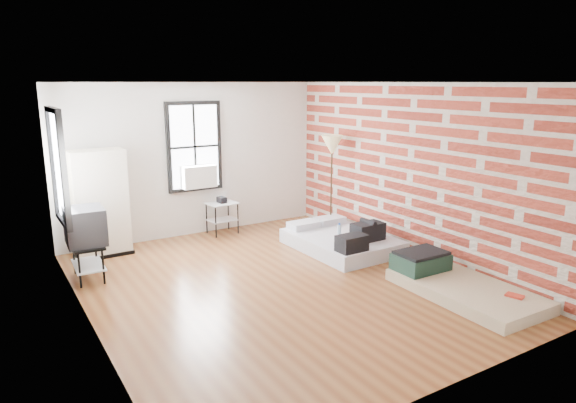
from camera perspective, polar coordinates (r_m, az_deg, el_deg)
ground at (r=7.38m, az=-1.21°, el=-9.20°), size 6.00×6.00×0.00m
room_shell at (r=7.33m, az=-1.16°, el=4.77°), size 5.02×6.02×2.80m
mattress_main at (r=8.85m, az=6.04°, el=-4.30°), size 1.40×1.87×0.59m
mattress_bare at (r=7.44m, az=18.02°, el=-8.59°), size 1.09×2.03×0.43m
wardrobe at (r=8.91m, az=-20.18°, el=-0.21°), size 0.89×0.52×1.75m
side_table at (r=9.71m, az=-7.35°, el=-0.81°), size 0.57×0.47×0.70m
floor_lamp at (r=9.47m, az=4.91°, el=5.79°), size 0.40×0.40×1.85m
tv_stand at (r=7.89m, az=-21.57°, el=-2.79°), size 0.56×0.77×1.06m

